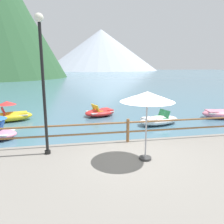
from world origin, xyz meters
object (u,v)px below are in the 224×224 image
(beach_umbrella, at_px, (147,98))
(pedal_boat_4, at_px, (100,112))
(pedal_boat_0, at_px, (222,114))
(pedal_boat_2, at_px, (10,115))
(pedal_boat_3, at_px, (159,120))
(lamp_post, at_px, (43,74))

(beach_umbrella, height_order, pedal_boat_4, beach_umbrella)
(pedal_boat_0, xyz_separation_m, pedal_boat_4, (-7.78, 2.11, -0.05))
(pedal_boat_2, bearing_deg, pedal_boat_4, 3.88)
(pedal_boat_0, height_order, pedal_boat_3, pedal_boat_0)
(pedal_boat_2, bearing_deg, pedal_boat_3, -15.57)
(lamp_post, distance_m, pedal_boat_3, 7.82)
(pedal_boat_3, bearing_deg, pedal_boat_0, 8.58)
(beach_umbrella, relative_size, pedal_boat_3, 0.81)
(pedal_boat_2, bearing_deg, pedal_boat_0, -7.31)
(pedal_boat_2, relative_size, pedal_boat_3, 0.98)
(pedal_boat_3, bearing_deg, beach_umbrella, -116.62)
(pedal_boat_3, distance_m, pedal_boat_4, 4.17)
(lamp_post, height_order, beach_umbrella, lamp_post)
(lamp_post, distance_m, pedal_boat_4, 8.16)
(pedal_boat_4, bearing_deg, pedal_boat_2, -176.12)
(beach_umbrella, bearing_deg, pedal_boat_2, 127.74)
(lamp_post, bearing_deg, beach_umbrella, -18.84)
(pedal_boat_0, bearing_deg, pedal_boat_2, 172.69)
(lamp_post, height_order, pedal_boat_4, lamp_post)
(beach_umbrella, xyz_separation_m, pedal_boat_4, (-0.39, 8.18, -2.19))
(beach_umbrella, xyz_separation_m, pedal_boat_2, (-6.04, 7.80, -2.04))
(lamp_post, distance_m, beach_umbrella, 3.44)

